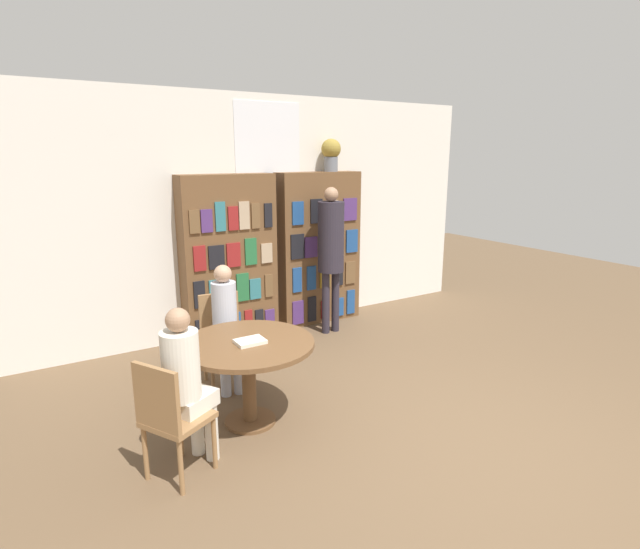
# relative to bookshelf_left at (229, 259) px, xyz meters

# --- Properties ---
(ground_plane) EXTENTS (16.00, 16.00, 0.00)m
(ground_plane) POSITION_rel_bookshelf_left_xyz_m (0.65, -3.32, -1.02)
(ground_plane) COLOR brown
(wall_back) EXTENTS (6.40, 0.07, 3.00)m
(wall_back) POSITION_rel_bookshelf_left_xyz_m (0.65, 0.19, 0.49)
(wall_back) COLOR silver
(wall_back) RESTS_ON ground_plane
(bookshelf_left) EXTENTS (1.17, 0.34, 2.04)m
(bookshelf_left) POSITION_rel_bookshelf_left_xyz_m (0.00, 0.00, 0.00)
(bookshelf_left) COLOR brown
(bookshelf_left) RESTS_ON ground_plane
(bookshelf_right) EXTENTS (1.17, 0.34, 2.04)m
(bookshelf_right) POSITION_rel_bookshelf_left_xyz_m (1.29, 0.00, -0.00)
(bookshelf_right) COLOR brown
(bookshelf_right) RESTS_ON ground_plane
(flower_vase) EXTENTS (0.26, 0.26, 0.43)m
(flower_vase) POSITION_rel_bookshelf_left_xyz_m (1.49, 0.00, 1.27)
(flower_vase) COLOR slate
(flower_vase) RESTS_ON bookshelf_right
(reading_table) EXTENTS (1.13, 1.13, 0.74)m
(reading_table) POSITION_rel_bookshelf_left_xyz_m (-0.66, -2.04, -0.41)
(reading_table) COLOR brown
(reading_table) RESTS_ON ground_plane
(chair_near_camera) EXTENTS (0.54, 0.54, 0.91)m
(chair_near_camera) POSITION_rel_bookshelf_left_xyz_m (-1.45, -2.48, -0.51)
(chair_near_camera) COLOR olive
(chair_near_camera) RESTS_ON ground_plane
(chair_left_side) EXTENTS (0.45, 0.45, 0.91)m
(chair_left_side) POSITION_rel_bookshelf_left_xyz_m (-0.55, -1.15, -0.51)
(chair_left_side) COLOR olive
(chair_left_side) RESTS_ON ground_plane
(seated_reader_left) EXTENTS (0.28, 0.37, 1.25)m
(seated_reader_left) POSITION_rel_bookshelf_left_xyz_m (-0.57, -1.33, -0.32)
(seated_reader_left) COLOR #B2B7C6
(seated_reader_left) RESTS_ON ground_plane
(seated_reader_right) EXTENTS (0.41, 0.39, 1.25)m
(seated_reader_right) POSITION_rel_bookshelf_left_xyz_m (-1.29, -2.39, -0.31)
(seated_reader_right) COLOR silver
(seated_reader_right) RESTS_ON ground_plane
(librarian_standing) EXTENTS (0.33, 0.60, 1.88)m
(librarian_standing) POSITION_rel_bookshelf_left_xyz_m (1.17, -0.50, 0.15)
(librarian_standing) COLOR #28232D
(librarian_standing) RESTS_ON ground_plane
(open_book_on_table) EXTENTS (0.24, 0.18, 0.03)m
(open_book_on_table) POSITION_rel_bookshelf_left_xyz_m (-0.66, -2.08, -0.26)
(open_book_on_table) COLOR silver
(open_book_on_table) RESTS_ON reading_table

